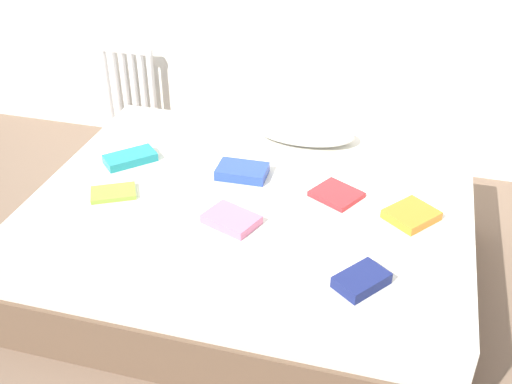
% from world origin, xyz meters
% --- Properties ---
extents(ground_plane, '(8.00, 8.00, 0.00)m').
position_xyz_m(ground_plane, '(0.00, 0.00, 0.00)').
color(ground_plane, '#7F6651').
extents(bed, '(2.00, 1.50, 0.50)m').
position_xyz_m(bed, '(0.00, 0.00, 0.25)').
color(bed, brown).
rests_on(bed, ground).
extents(radiator, '(0.37, 0.04, 0.58)m').
position_xyz_m(radiator, '(-1.20, 1.20, 0.38)').
color(radiator, white).
rests_on(radiator, ground).
extents(pillow, '(0.54, 0.26, 0.11)m').
position_xyz_m(pillow, '(0.12, 0.57, 0.56)').
color(pillow, white).
rests_on(pillow, bed).
extents(textbook_red, '(0.26, 0.25, 0.02)m').
position_xyz_m(textbook_red, '(0.37, 0.08, 0.51)').
color(textbook_red, red).
rests_on(textbook_red, bed).
extents(textbook_pink, '(0.26, 0.23, 0.04)m').
position_xyz_m(textbook_pink, '(-0.03, -0.24, 0.52)').
color(textbook_pink, pink).
rests_on(textbook_pink, bed).
extents(textbook_lime, '(0.24, 0.21, 0.02)m').
position_xyz_m(textbook_lime, '(-0.62, -0.18, 0.51)').
color(textbook_lime, '#8CC638').
rests_on(textbook_lime, bed).
extents(textbook_teal, '(0.27, 0.27, 0.04)m').
position_xyz_m(textbook_teal, '(-0.67, 0.12, 0.52)').
color(textbook_teal, teal).
rests_on(textbook_teal, bed).
extents(textbook_navy, '(0.22, 0.24, 0.05)m').
position_xyz_m(textbook_navy, '(0.56, -0.49, 0.52)').
color(textbook_navy, navy).
rests_on(textbook_navy, bed).
extents(textbook_orange, '(0.26, 0.27, 0.04)m').
position_xyz_m(textbook_orange, '(0.71, -0.01, 0.52)').
color(textbook_orange, orange).
rests_on(textbook_orange, bed).
extents(textbook_blue, '(0.24, 0.16, 0.05)m').
position_xyz_m(textbook_blue, '(-0.09, 0.14, 0.52)').
color(textbook_blue, '#2847B7').
rests_on(textbook_blue, bed).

